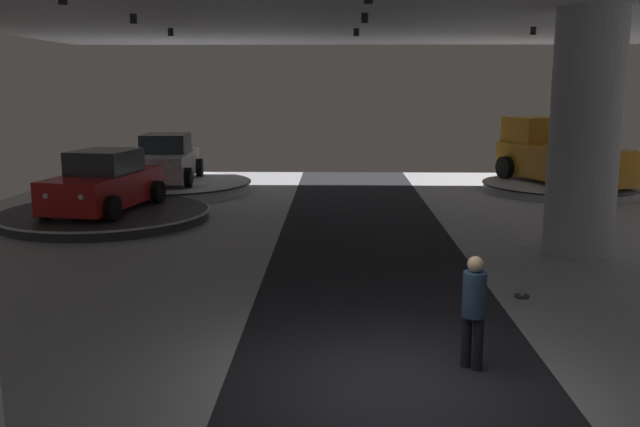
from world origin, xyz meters
The scene contains 10 objects.
ground centered at (0.00, 0.00, -0.02)m, with size 24.00×44.00×0.06m.
column_right centered at (4.85, 7.35, 2.75)m, with size 1.55×1.55×5.50m.
display_platform_deep_right centered at (7.45, 16.54, 0.18)m, with size 5.68×5.68×0.32m.
pickup_truck_deep_right centered at (7.33, 16.84, 1.25)m, with size 4.16×5.70×2.30m.
display_platform_far_left centered at (-7.36, 10.91, 0.17)m, with size 5.96×5.96×0.30m.
display_car_far_left centered at (-7.35, 10.94, 1.06)m, with size 2.77×4.44×1.71m.
display_platform_deep_left centered at (-6.86, 16.20, 0.21)m, with size 6.08×6.08×0.38m.
display_car_deep_left centered at (-6.87, 16.23, 1.14)m, with size 2.43×4.33×1.71m.
visitor_walking_near centered at (1.14, 0.62, 0.91)m, with size 0.32×0.32×1.59m.
stanchion_a centered at (2.68, 3.87, 0.37)m, with size 0.28×0.28×1.01m.
Camera 1 is at (-0.73, -8.36, 3.85)m, focal length 38.75 mm.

